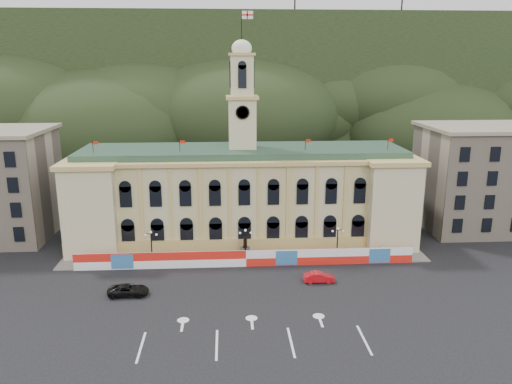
{
  "coord_description": "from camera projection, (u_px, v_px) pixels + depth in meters",
  "views": [
    {
      "loc": [
        -2.67,
        -53.6,
        29.11
      ],
      "look_at": [
        1.65,
        18.0,
        10.58
      ],
      "focal_mm": 35.0,
      "sensor_mm": 36.0,
      "label": 1
    }
  ],
  "objects": [
    {
      "name": "lamp_center",
      "position": [
        245.0,
        242.0,
        74.9
      ],
      "size": [
        1.96,
        0.44,
        5.15
      ],
      "color": "black",
      "rests_on": "ground"
    },
    {
      "name": "pavement",
      "position": [
        245.0,
        259.0,
        76.38
      ],
      "size": [
        56.0,
        5.5,
        0.16
      ],
      "primitive_type": "cube",
      "color": "slate",
      "rests_on": "ground"
    },
    {
      "name": "red_sedan",
      "position": [
        319.0,
        277.0,
        68.34
      ],
      "size": [
        1.56,
        4.31,
        1.41
      ],
      "primitive_type": "imported",
      "rotation": [
        0.0,
        0.0,
        1.58
      ],
      "color": "red",
      "rests_on": "ground"
    },
    {
      "name": "side_building_right",
      "position": [
        482.0,
        177.0,
        89.32
      ],
      "size": [
        21.0,
        17.0,
        18.6
      ],
      "color": "tan",
      "rests_on": "ground"
    },
    {
      "name": "hill_ridge",
      "position": [
        233.0,
        92.0,
        172.27
      ],
      "size": [
        230.0,
        80.0,
        64.0
      ],
      "color": "black",
      "rests_on": "ground"
    },
    {
      "name": "hoarding_fence",
      "position": [
        246.0,
        258.0,
        73.5
      ],
      "size": [
        50.0,
        0.44,
        2.5
      ],
      "color": "red",
      "rests_on": "ground"
    },
    {
      "name": "city_hall",
      "position": [
        243.0,
        194.0,
        83.99
      ],
      "size": [
        56.2,
        17.6,
        37.1
      ],
      "color": "#C6BC8E",
      "rests_on": "ground"
    },
    {
      "name": "black_suv",
      "position": [
        128.0,
        290.0,
        64.38
      ],
      "size": [
        2.61,
        5.3,
        1.45
      ],
      "primitive_type": "imported",
      "rotation": [
        0.0,
        0.0,
        1.59
      ],
      "color": "black",
      "rests_on": "ground"
    },
    {
      "name": "ground",
      "position": [
        251.0,
        316.0,
        59.24
      ],
      "size": [
        260.0,
        260.0,
        0.0
      ],
      "primitive_type": "plane",
      "color": "black",
      "rests_on": "ground"
    },
    {
      "name": "lane_markings",
      "position": [
        254.0,
        338.0,
        54.41
      ],
      "size": [
        26.0,
        10.0,
        0.02
      ],
      "primitive_type": null,
      "color": "white",
      "rests_on": "ground"
    },
    {
      "name": "lamp_left",
      "position": [
        151.0,
        244.0,
        74.09
      ],
      "size": [
        1.96,
        0.44,
        5.15
      ],
      "color": "black",
      "rests_on": "ground"
    },
    {
      "name": "lamp_right",
      "position": [
        337.0,
        240.0,
        75.72
      ],
      "size": [
        1.96,
        0.44,
        5.15
      ],
      "color": "black",
      "rests_on": "ground"
    },
    {
      "name": "statue",
      "position": [
        245.0,
        251.0,
        76.34
      ],
      "size": [
        1.4,
        1.4,
        3.72
      ],
      "color": "#595651",
      "rests_on": "ground"
    }
  ]
}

